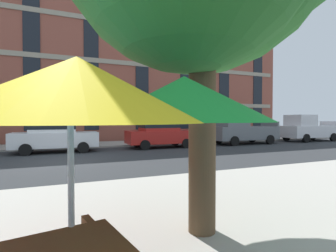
{
  "coord_description": "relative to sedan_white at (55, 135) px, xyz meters",
  "views": [
    {
      "loc": [
        -0.1,
        -11.57,
        1.78
      ],
      "look_at": [
        6.04,
        3.2,
        1.4
      ],
      "focal_mm": 27.34,
      "sensor_mm": 36.0,
      "label": 1
    }
  ],
  "objects": [
    {
      "name": "ground_plane",
      "position": [
        0.48,
        -3.7,
        -0.95
      ],
      "size": [
        120.0,
        120.0,
        0.0
      ],
      "primitive_type": "plane",
      "color": "#2D3033"
    },
    {
      "name": "apartment_building",
      "position": [
        0.48,
        11.29,
        5.45
      ],
      "size": [
        40.73,
        12.08,
        12.8
      ],
      "color": "#934C3D",
      "rests_on": "ground"
    },
    {
      "name": "sedan_red",
      "position": [
        6.21,
        0.0,
        0.0
      ],
      "size": [
        4.4,
        1.98,
        1.78
      ],
      "color": "#B21E19",
      "rests_on": "ground"
    },
    {
      "name": "patio_umbrella",
      "position": [
        0.45,
        -12.7,
        1.0
      ],
      "size": [
        3.61,
        3.61,
        2.2
      ],
      "color": "silver",
      "rests_on": "ground"
    },
    {
      "name": "sidewalk_far",
      "position": [
        0.48,
        3.1,
        -0.89
      ],
      "size": [
        56.0,
        3.6,
        0.12
      ],
      "primitive_type": "cube",
      "color": "#9E998E",
      "rests_on": "ground"
    },
    {
      "name": "pickup_white",
      "position": [
        19.43,
        0.0,
        0.08
      ],
      "size": [
        5.1,
        2.12,
        2.2
      ],
      "color": "silver",
      "rests_on": "ground"
    },
    {
      "name": "sedan_white",
      "position": [
        0.0,
        0.0,
        0.0
      ],
      "size": [
        4.4,
        1.98,
        1.78
      ],
      "color": "silver",
      "rests_on": "ground"
    },
    {
      "name": "pickup_gray_midblock",
      "position": [
        12.59,
        0.0,
        0.08
      ],
      "size": [
        5.1,
        2.12,
        2.2
      ],
      "color": "slate",
      "rests_on": "ground"
    }
  ]
}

